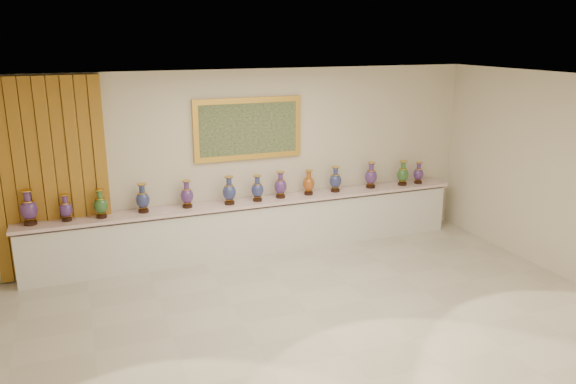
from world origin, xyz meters
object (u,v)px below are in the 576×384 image
vase_1 (66,209)px  vase_2 (101,205)px  counter (254,227)px  vase_0 (29,209)px

vase_1 → vase_2: bearing=-3.8°
vase_2 → counter: bearing=0.9°
vase_0 → vase_1: bearing=-1.2°
vase_1 → vase_2: vase_2 is taller
vase_0 → vase_2: bearing=-2.5°
vase_0 → counter: bearing=-0.1°
vase_1 → vase_2: size_ratio=0.91×
vase_1 → counter: bearing=0.1°
vase_0 → vase_1: (0.49, -0.01, -0.05)m
vase_1 → vase_0: bearing=178.8°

